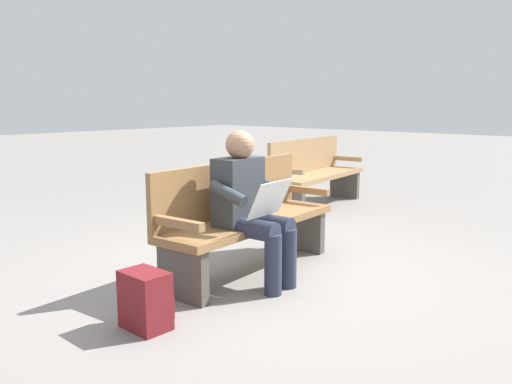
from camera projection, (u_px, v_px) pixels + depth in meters
ground_plane at (251, 271)px, 4.40m from camera, size 40.00×40.00×0.00m
bench_near at (244, 216)px, 4.37m from camera, size 1.83×0.61×0.90m
person_seated at (250, 203)px, 4.02m from camera, size 0.59×0.59×1.18m
backpack at (146, 300)px, 3.28m from camera, size 0.25×0.31×0.36m
bench_far at (315, 172)px, 7.12m from camera, size 1.84×0.68×0.90m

